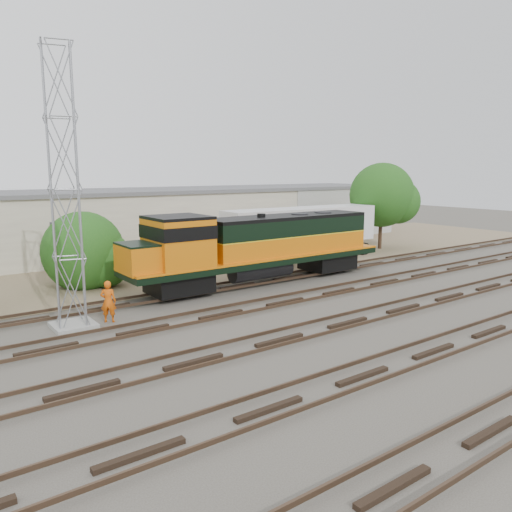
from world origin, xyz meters
TOP-DOWN VIEW (x-y plane):
  - ground at (0.00, 0.00)m, footprint 140.00×140.00m
  - dirt_strip at (0.00, 15.00)m, footprint 80.00×16.00m
  - tracks at (0.00, -3.00)m, footprint 80.00×20.40m
  - warehouse at (0.04, 22.98)m, footprint 58.40×10.40m
  - locomotive at (1.46, 6.00)m, footprint 17.61×3.09m
  - signal_tower at (-10.28, 3.91)m, footprint 1.79×1.79m
  - worker at (-8.69, 3.76)m, footprint 0.86×0.79m
  - semi_trailer at (9.58, 10.77)m, footprint 13.34×3.13m
  - dumpster_blue at (15.24, 17.41)m, footprint 2.08×2.03m
  - dumpster_red at (24.51, 18.10)m, footprint 1.82×1.75m
  - tree_mid at (-7.07, 11.47)m, footprint 5.08×4.83m
  - tree_east at (18.91, 10.63)m, footprint 5.91×5.63m

SIDE VIEW (x-z plane):
  - ground at x=0.00m, z-range 0.00..0.00m
  - dirt_strip at x=0.00m, z-range 0.00..0.02m
  - tracks at x=0.00m, z-range -0.06..0.22m
  - dumpster_red at x=24.51m, z-range 0.00..1.40m
  - dumpster_blue at x=15.24m, z-range 0.00..1.50m
  - worker at x=-8.69m, z-range 0.00..1.97m
  - tree_mid at x=-7.07m, z-range -0.41..4.42m
  - locomotive at x=1.46m, z-range 0.31..4.54m
  - semi_trailer at x=9.58m, z-range 0.53..4.60m
  - warehouse at x=0.04m, z-range 0.00..5.30m
  - tree_east at x=18.91m, z-range 0.84..8.43m
  - signal_tower at x=-10.28m, z-range -0.15..11.96m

